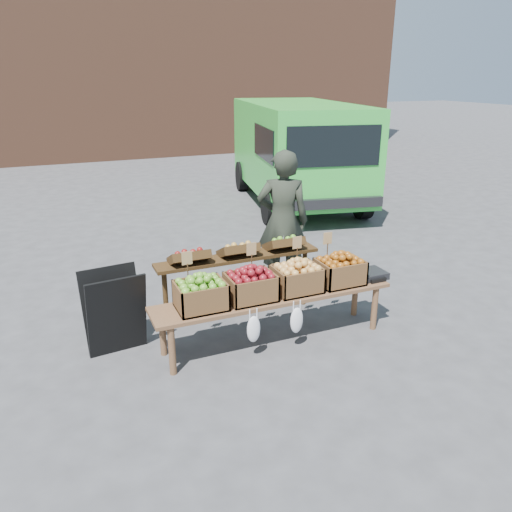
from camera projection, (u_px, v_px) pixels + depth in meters
name	position (u px, v px, depth m)	size (l,w,h in m)	color
ground	(213.00, 342.00, 5.60)	(80.00, 80.00, 0.00)	#47474A
brick_building	(67.00, 5.00, 16.82)	(24.00, 4.00, 10.00)	brown
delivery_van	(297.00, 154.00, 11.21)	(2.28, 4.98, 2.23)	green
vendor	(283.00, 221.00, 6.72)	(0.70, 0.46, 1.92)	#272C22
chalkboard_sign	(115.00, 312.00, 5.26)	(0.61, 0.34, 0.93)	black
back_table	(239.00, 277.00, 6.01)	(2.10, 0.44, 1.04)	#392510
display_bench	(274.00, 318.00, 5.52)	(2.70, 0.56, 0.57)	brown
crate_golden_apples	(201.00, 295.00, 5.07)	(0.50, 0.40, 0.28)	#428514
crate_russet_pears	(251.00, 287.00, 5.27)	(0.50, 0.40, 0.28)	#68060C
crate_red_apples	(297.00, 279.00, 5.47)	(0.50, 0.40, 0.28)	gold
crate_green_apples	(340.00, 272.00, 5.68)	(0.50, 0.40, 0.28)	#A6681A
weighing_scale	(370.00, 274.00, 5.87)	(0.34, 0.30, 0.08)	black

